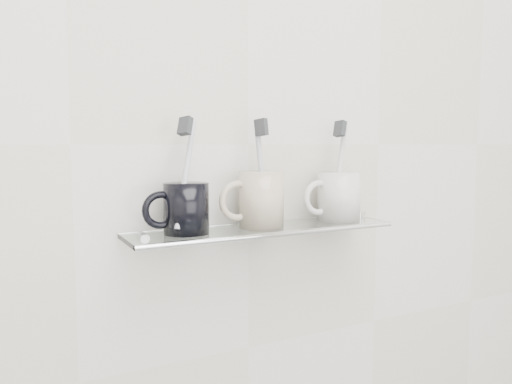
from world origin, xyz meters
TOP-DOWN VIEW (x-y plane):
  - wall_back at (0.00, 1.10)m, footprint 2.50×0.00m
  - shelf_glass at (0.00, 1.04)m, footprint 0.50×0.12m
  - shelf_rail at (0.00, 0.98)m, footprint 0.50×0.01m
  - bracket_left at (-0.21, 1.09)m, footprint 0.02×0.03m
  - bracket_right at (0.21, 1.09)m, footprint 0.02×0.03m
  - mug_left at (-0.15, 1.04)m, footprint 0.10×0.10m
  - mug_left_handle at (-0.19, 1.04)m, footprint 0.06×0.01m
  - toothbrush_left at (-0.15, 1.04)m, footprint 0.06×0.07m
  - bristles_left at (-0.15, 1.04)m, footprint 0.03×0.03m
  - mug_center at (-0.00, 1.04)m, footprint 0.11×0.11m
  - mug_center_handle at (-0.05, 1.04)m, footprint 0.07×0.01m
  - toothbrush_center at (-0.00, 1.04)m, footprint 0.02×0.04m
  - bristles_center at (-0.00, 1.04)m, footprint 0.02×0.03m
  - mug_right at (0.17, 1.04)m, footprint 0.09×0.09m
  - mug_right_handle at (0.12, 1.04)m, footprint 0.07×0.01m
  - toothbrush_right at (0.17, 1.04)m, footprint 0.06×0.04m
  - bristles_right at (0.17, 1.04)m, footprint 0.02×0.03m
  - chrome_cap at (0.22, 1.04)m, footprint 0.04×0.04m

SIDE VIEW (x-z plane):
  - bracket_left at x=-0.21m, z-range 1.08..1.09m
  - bracket_right at x=0.21m, z-range 1.08..1.09m
  - shelf_glass at x=0.00m, z-range 1.09..1.10m
  - shelf_rail at x=0.00m, z-range 1.09..1.10m
  - chrome_cap at x=0.22m, z-range 1.10..1.12m
  - mug_left at x=-0.15m, z-range 1.10..1.19m
  - mug_left_handle at x=-0.19m, z-range 1.11..1.17m
  - mug_right at x=0.17m, z-range 1.10..1.19m
  - mug_right_handle at x=0.12m, z-range 1.11..1.18m
  - mug_center at x=0.00m, z-range 1.10..1.20m
  - mug_center_handle at x=-0.05m, z-range 1.11..1.19m
  - toothbrush_left at x=-0.15m, z-range 1.11..1.29m
  - toothbrush_center at x=0.00m, z-range 1.11..1.30m
  - toothbrush_right at x=0.17m, z-range 1.11..1.29m
  - wall_back at x=0.00m, z-range 0.00..2.50m
  - bristles_left at x=-0.15m, z-range 1.26..1.30m
  - bristles_center at x=0.00m, z-range 1.26..1.30m
  - bristles_right at x=0.17m, z-range 1.26..1.30m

